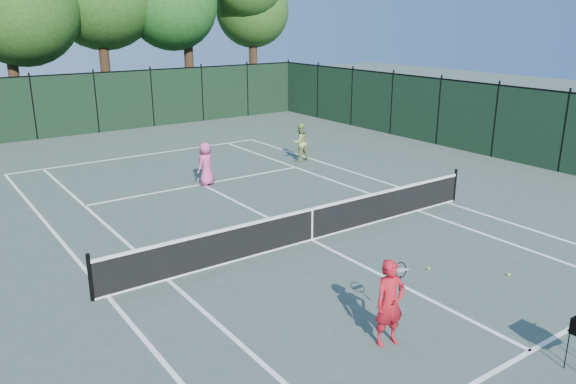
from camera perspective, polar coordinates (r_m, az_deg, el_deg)
ground at (r=15.04m, az=2.41°, el=-4.89°), size 90.00×90.00×0.00m
sideline_doubles_left at (r=12.74m, az=-17.85°, el=-10.04°), size 0.10×23.77×0.01m
sideline_doubles_right at (r=18.71m, az=15.84°, el=-1.03°), size 0.10×23.77×0.01m
sideline_singles_left at (r=13.14m, az=-12.12°, el=-8.70°), size 0.10×23.77×0.01m
sideline_singles_right at (r=17.70m, az=13.03°, el=-1.85°), size 0.10×23.77×0.01m
baseline_far at (r=25.07m, az=-14.44°, el=3.67°), size 10.97×0.10×0.01m
service_line_near at (r=11.24m, az=23.46°, el=-14.59°), size 8.23×0.10×0.01m
service_line_far at (r=20.19m, az=-8.74°, el=0.78°), size 8.23×0.10×0.01m
center_service_line at (r=15.03m, az=2.41°, el=-4.88°), size 0.10×12.80×0.01m
tennis_net at (r=14.86m, az=2.44°, el=-3.19°), size 11.69×0.09×1.06m
fence_far at (r=30.51m, az=-18.90°, el=8.51°), size 24.00×0.05×3.00m
fence_right at (r=23.68m, az=26.24°, el=5.36°), size 0.05×36.00×3.00m
coach at (r=10.35m, az=10.30°, el=-11.01°), size 0.99×0.56×1.63m
player_pink at (r=19.92m, az=-8.32°, el=2.84°), size 0.88×0.75×1.53m
player_green at (r=23.11m, az=1.22°, el=5.08°), size 0.79×0.63×1.57m
loose_ball_near_cart at (r=13.97m, az=21.51°, el=-7.81°), size 0.07×0.07×0.07m
loose_ball_midcourt at (r=13.72m, az=14.08°, el=-7.54°), size 0.07×0.07×0.07m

